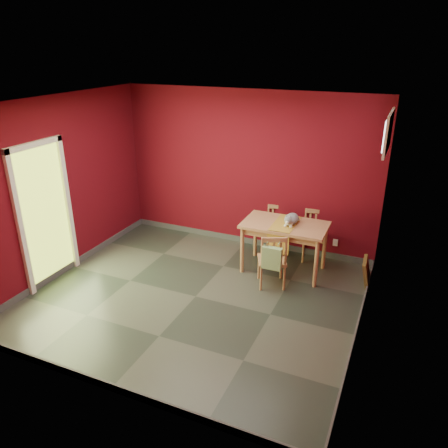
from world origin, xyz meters
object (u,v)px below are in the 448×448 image
at_px(chair_far_right, 315,235).
at_px(cat, 291,217).
at_px(dining_table, 285,230).
at_px(chair_near, 272,260).
at_px(picture_frame, 366,272).
at_px(tote_bag, 272,258).
at_px(chair_far_left, 278,229).

bearing_deg(chair_far_right, cat, -115.07).
bearing_deg(dining_table, chair_near, -92.12).
relative_size(cat, picture_frame, 1.01).
distance_m(dining_table, cat, 0.23).
xyz_separation_m(chair_far_right, chair_near, (-0.37, -1.15, 0.01)).
xyz_separation_m(dining_table, chair_near, (-0.02, -0.53, -0.27)).
relative_size(dining_table, chair_near, 1.52).
relative_size(tote_bag, cat, 0.95).
distance_m(chair_near, cat, 0.76).
xyz_separation_m(tote_bag, cat, (0.05, 0.78, 0.35)).
bearing_deg(chair_far_left, cat, -57.31).
relative_size(dining_table, picture_frame, 3.07).
relative_size(dining_table, cat, 3.03).
height_order(dining_table, chair_far_right, chair_far_right).
bearing_deg(chair_far_left, chair_far_right, -1.47).
bearing_deg(chair_near, dining_table, 87.88).
bearing_deg(picture_frame, dining_table, -177.54).
relative_size(tote_bag, picture_frame, 0.96).
xyz_separation_m(cat, picture_frame, (1.19, 0.01, -0.70)).
distance_m(tote_bag, cat, 0.85).
distance_m(chair_far_left, chair_far_right, 0.65).
bearing_deg(cat, chair_far_left, 130.47).
bearing_deg(dining_table, picture_frame, 2.46).
xyz_separation_m(chair_near, cat, (0.10, 0.58, 0.48)).
distance_m(chair_near, tote_bag, 0.24).
bearing_deg(chair_far_left, tote_bag, -76.39).
relative_size(chair_far_right, chair_near, 0.98).
xyz_separation_m(dining_table, chair_far_right, (0.35, 0.62, -0.28)).
relative_size(chair_near, tote_bag, 2.11).
height_order(chair_far_left, cat, cat).
height_order(tote_bag, cat, cat).
distance_m(chair_far_left, chair_near, 1.20).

